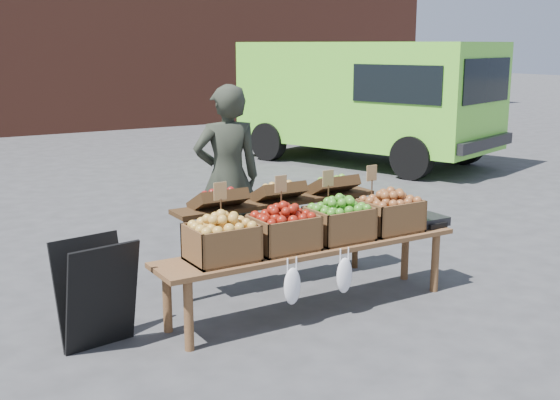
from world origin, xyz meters
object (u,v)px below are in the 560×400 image
crate_green_apples (390,215)px  crate_golden_apples (222,243)px  display_bench (311,277)px  vendor (227,177)px  crate_russet_pears (283,233)px  back_table (278,229)px  crate_red_apples (339,224)px  weighing_scale (425,220)px  chalkboard_sign (97,293)px  delivery_van (366,103)px

crate_green_apples → crate_golden_apples: bearing=180.0°
display_bench → crate_golden_apples: 0.93m
vendor → crate_russet_pears: size_ratio=3.62×
display_bench → crate_russet_pears: (-0.27, 0.00, 0.42)m
vendor → crate_golden_apples: size_ratio=3.62×
back_table → crate_red_apples: (0.17, -0.72, 0.19)m
crate_golden_apples → weighing_scale: 2.08m
chalkboard_sign → crate_red_apples: size_ratio=1.63×
delivery_van → crate_red_apples: delivery_van is taller
vendor → crate_green_apples: bearing=135.4°
back_table → weighing_scale: bearing=-32.2°
crate_russet_pears → weighing_scale: (1.52, -0.00, -0.10)m
crate_red_apples → crate_green_apples: size_ratio=1.00×
chalkboard_sign → weighing_scale: chalkboard_sign is taller
vendor → display_bench: 1.55m
crate_green_apples → delivery_van: bearing=53.5°
vendor → weighing_scale: (1.29, -1.42, -0.30)m
chalkboard_sign → back_table: bearing=6.4°
delivery_van → display_bench: 7.71m
chalkboard_sign → weighing_scale: (2.99, -0.22, 0.20)m
chalkboard_sign → back_table: back_table is taller
delivery_van → crate_russet_pears: 7.87m
crate_russet_pears → crate_red_apples: 0.55m
crate_green_apples → chalkboard_sign: bearing=175.1°
delivery_van → crate_green_apples: delivery_van is taller
delivery_van → vendor: size_ratio=2.73×
vendor → crate_golden_apples: (-0.78, -1.42, -0.20)m
weighing_scale → delivery_van: bearing=56.4°
delivery_van → vendor: delivery_van is taller
chalkboard_sign → display_bench: (1.74, -0.22, -0.12)m
delivery_van → chalkboard_sign: 8.80m
chalkboard_sign → crate_russet_pears: bearing=-17.3°
display_bench → crate_russet_pears: 0.51m
vendor → chalkboard_sign: 2.13m
delivery_van → display_bench: bearing=-150.3°
vendor → crate_red_apples: vendor is taller
delivery_van → back_table: 7.10m
back_table → crate_green_apples: size_ratio=4.20×
crate_golden_apples → crate_red_apples: (1.10, 0.00, 0.00)m
delivery_van → chalkboard_sign: (-6.81, -5.53, -0.70)m
back_table → crate_golden_apples: size_ratio=4.20×
back_table → crate_red_apples: bearing=-76.9°
crate_russet_pears → weighing_scale: crate_russet_pears is taller
crate_golden_apples → display_bench: bearing=0.0°
chalkboard_sign → weighing_scale: 3.00m
weighing_scale → back_table: bearing=147.8°
delivery_van → crate_green_apples: (-4.25, -5.75, -0.40)m
display_bench → weighing_scale: (1.25, -0.00, 0.33)m
crate_red_apples → crate_golden_apples: bearing=180.0°
vendor → weighing_scale: bearing=146.3°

